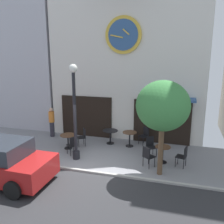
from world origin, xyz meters
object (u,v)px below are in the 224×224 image
at_px(cafe_table_center_right, 163,152).
at_px(cafe_chair_by_entrance, 148,155).
at_px(cafe_chair_right_end, 73,144).
at_px(cafe_chair_near_lamp, 151,145).
at_px(cafe_table_rightmost, 68,138).
at_px(cafe_chair_left_end, 183,155).
at_px(street_tree, 163,106).
at_px(pedestrian_orange, 52,122).
at_px(street_lamp, 75,113).
at_px(cafe_chair_curbside, 145,134).
at_px(cafe_table_center, 130,136).
at_px(cafe_chair_outer, 83,136).
at_px(cafe_table_leftmost, 110,134).

bearing_deg(cafe_table_center_right, cafe_chair_by_entrance, -132.13).
relative_size(cafe_chair_right_end, cafe_chair_by_entrance, 1.00).
relative_size(cafe_table_center_right, cafe_chair_near_lamp, 0.83).
relative_size(cafe_table_rightmost, cafe_chair_left_end, 0.85).
distance_m(street_tree, pedestrian_orange, 7.21).
bearing_deg(street_lamp, cafe_chair_by_entrance, 0.93).
height_order(street_tree, cafe_chair_curbside, street_tree).
bearing_deg(cafe_table_center, cafe_chair_curbside, 37.01).
height_order(cafe_chair_outer, cafe_chair_curbside, same).
distance_m(cafe_table_rightmost, cafe_chair_by_entrance, 4.21).
bearing_deg(cafe_chair_curbside, cafe_table_center, -142.99).
xyz_separation_m(street_tree, cafe_table_center_right, (0.01, 1.09, -2.23)).
distance_m(cafe_chair_curbside, cafe_chair_left_end, 2.94).
height_order(street_tree, pedestrian_orange, street_tree).
relative_size(cafe_chair_by_entrance, cafe_chair_left_end, 1.00).
relative_size(street_tree, cafe_chair_right_end, 4.12).
xyz_separation_m(street_lamp, cafe_table_rightmost, (-0.89, 1.02, -1.61)).
distance_m(cafe_table_center_right, cafe_chair_right_end, 4.11).
distance_m(cafe_chair_outer, cafe_chair_left_end, 5.08).
bearing_deg(cafe_table_leftmost, cafe_chair_by_entrance, -44.18).
bearing_deg(cafe_chair_near_lamp, cafe_table_leftmost, 156.21).
height_order(street_lamp, cafe_chair_right_end, street_lamp).
bearing_deg(pedestrian_orange, cafe_chair_curbside, 2.36).
height_order(cafe_table_center, cafe_chair_right_end, cafe_chair_right_end).
relative_size(cafe_table_center, cafe_chair_right_end, 0.84).
xyz_separation_m(street_lamp, street_tree, (3.75, -0.41, 0.60)).
relative_size(street_tree, cafe_chair_by_entrance, 4.12).
distance_m(cafe_table_center, cafe_chair_by_entrance, 2.43).
distance_m(cafe_table_rightmost, cafe_table_center_right, 4.67).
bearing_deg(cafe_chair_near_lamp, pedestrian_orange, 168.39).
bearing_deg(cafe_chair_left_end, street_tree, -134.57).
bearing_deg(cafe_table_center_right, cafe_chair_outer, 167.44).
height_order(cafe_table_rightmost, cafe_chair_left_end, cafe_chair_left_end).
relative_size(cafe_table_center_right, cafe_chair_outer, 0.83).
relative_size(cafe_chair_right_end, pedestrian_orange, 0.54).
height_order(cafe_chair_near_lamp, pedestrian_orange, pedestrian_orange).
relative_size(street_tree, cafe_table_center_right, 4.99).
xyz_separation_m(cafe_table_center, cafe_chair_by_entrance, (1.22, -2.10, -0.01)).
bearing_deg(cafe_chair_curbside, cafe_chair_left_end, -48.72).
xyz_separation_m(cafe_table_leftmost, cafe_table_center, (1.06, -0.10, -0.00)).
bearing_deg(cafe_chair_curbside, cafe_chair_by_entrance, -78.55).
bearing_deg(street_tree, street_lamp, 173.70).
bearing_deg(cafe_chair_curbside, cafe_chair_outer, -160.21).
distance_m(street_lamp, cafe_table_center, 3.34).
xyz_separation_m(cafe_table_center_right, cafe_chair_right_end, (-4.10, -0.30, 0.02)).
bearing_deg(cafe_chair_left_end, cafe_chair_by_entrance, -163.80).
xyz_separation_m(cafe_table_rightmost, cafe_table_center_right, (4.66, -0.35, -0.02)).
xyz_separation_m(cafe_table_rightmost, cafe_chair_outer, (0.55, 0.56, 0.00)).
xyz_separation_m(street_lamp, cafe_chair_outer, (-0.34, 1.59, -1.61)).
distance_m(cafe_table_rightmost, cafe_chair_near_lamp, 4.08).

